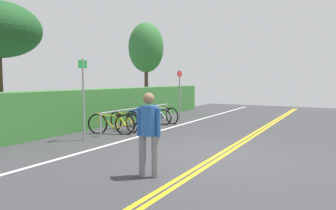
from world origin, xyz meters
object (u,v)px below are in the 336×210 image
at_px(bicycle_3, 151,117).
at_px(tree_mid, 146,48).
at_px(bike_rack, 139,113).
at_px(pedestrian, 149,129).
at_px(bicycle_0, 111,124).
at_px(sign_post_near, 83,92).
at_px(bicycle_2, 141,120).
at_px(sign_post_far, 180,90).
at_px(bicycle_1, 124,121).
at_px(bicycle_4, 163,115).

distance_m(bicycle_3, tree_mid, 6.44).
height_order(bike_rack, tree_mid, tree_mid).
bearing_deg(pedestrian, tree_mid, 33.04).
relative_size(bicycle_0, sign_post_near, 0.66).
bearing_deg(bicycle_2, sign_post_near, 176.72).
height_order(bicycle_0, pedestrian, pedestrian).
height_order(sign_post_near, sign_post_far, sign_post_near).
bearing_deg(tree_mid, bicycle_0, -156.13).
bearing_deg(bicycle_1, sign_post_near, -179.13).
relative_size(bicycle_2, sign_post_near, 0.68).
distance_m(bicycle_4, sign_post_near, 4.80).
bearing_deg(bicycle_2, bike_rack, 69.62).
bearing_deg(bike_rack, sign_post_near, 179.18).
bearing_deg(pedestrian, bicycle_1, 41.72).
bearing_deg(bicycle_3, pedestrian, -148.31).
bearing_deg(bike_rack, tree_mid, 30.21).
xyz_separation_m(bicycle_0, bicycle_2, (1.60, -0.15, -0.02)).
distance_m(bike_rack, bicycle_4, 1.74).
bearing_deg(bicycle_1, bicycle_2, -13.45).
xyz_separation_m(bicycle_1, bicycle_4, (2.59, -0.19, 0.00)).
bearing_deg(sign_post_near, bicycle_2, -3.28).
bearing_deg(bicycle_4, bicycle_1, 175.88).
xyz_separation_m(bicycle_1, tree_mid, (6.31, 3.09, 3.36)).
relative_size(bike_rack, sign_post_far, 1.95).
xyz_separation_m(bike_rack, pedestrian, (-5.06, -3.66, 0.34)).
distance_m(bicycle_4, sign_post_far, 1.62).
bearing_deg(bike_rack, bicycle_1, 175.17).
relative_size(bike_rack, bicycle_2, 2.64).
distance_m(sign_post_far, tree_mid, 4.84).
xyz_separation_m(bicycle_0, pedestrian, (-3.42, -3.70, 0.58)).
relative_size(bicycle_1, bicycle_2, 0.98).
height_order(bicycle_4, sign_post_far, sign_post_far).
xyz_separation_m(bicycle_4, sign_post_far, (1.23, -0.17, 1.04)).
height_order(bike_rack, bicycle_3, bike_rack).
xyz_separation_m(bicycle_2, pedestrian, (-5.02, -3.54, 0.60)).
bearing_deg(bicycle_3, sign_post_near, 179.94).
bearing_deg(sign_post_near, bicycle_3, -0.06).
relative_size(sign_post_near, sign_post_far, 1.09).
bearing_deg(bicycle_2, bicycle_1, 166.55).
bearing_deg(sign_post_far, bicycle_4, 172.23).
relative_size(bike_rack, pedestrian, 2.78).
distance_m(bike_rack, sign_post_near, 3.07).
bearing_deg(bicycle_4, bicycle_2, -179.65).
bearing_deg(bicycle_0, bicycle_3, 0.17).
xyz_separation_m(bicycle_1, sign_post_far, (3.82, -0.35, 1.05)).
bearing_deg(sign_post_far, pedestrian, -157.10).
distance_m(bike_rack, sign_post_far, 3.07).
height_order(bicycle_3, sign_post_near, sign_post_near).
xyz_separation_m(bicycle_3, pedestrian, (-6.00, -3.70, 0.60)).
bearing_deg(bicycle_0, bike_rack, -1.07).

